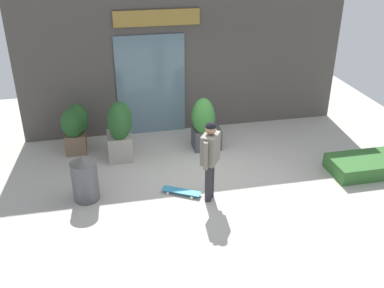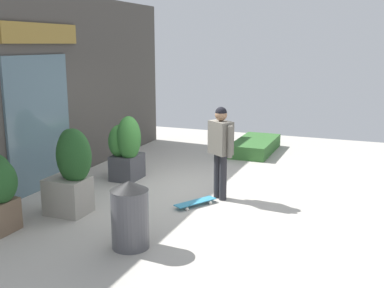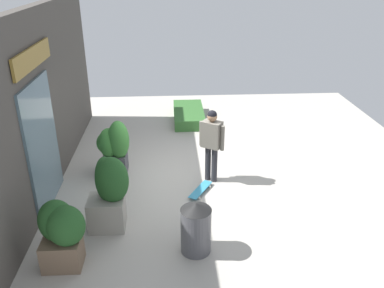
{
  "view_description": "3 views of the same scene",
  "coord_description": "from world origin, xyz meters",
  "px_view_note": "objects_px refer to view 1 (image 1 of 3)",
  "views": [
    {
      "loc": [
        -2.06,
        -7.61,
        4.89
      ],
      "look_at": [
        -0.46,
        -0.14,
        1.02
      ],
      "focal_mm": 41.25,
      "sensor_mm": 36.0,
      "label": 1
    },
    {
      "loc": [
        -7.65,
        -2.99,
        2.7
      ],
      "look_at": [
        -0.46,
        -0.14,
        1.02
      ],
      "focal_mm": 42.96,
      "sensor_mm": 36.0,
      "label": 2
    },
    {
      "loc": [
        -7.89,
        0.31,
        4.44
      ],
      "look_at": [
        -0.46,
        -0.14,
        1.02
      ],
      "focal_mm": 37.02,
      "sensor_mm": 36.0,
      "label": 3
    }
  ],
  "objects_px": {
    "skateboarder": "(210,153)",
    "trash_bin": "(85,178)",
    "planter_box_mid": "(119,130)",
    "planter_box_right": "(205,122)",
    "planter_box_left": "(75,126)",
    "skateboard": "(181,191)"
  },
  "relations": [
    {
      "from": "skateboarder",
      "to": "trash_bin",
      "type": "xyz_separation_m",
      "value": [
        -2.35,
        0.5,
        -0.54
      ]
    },
    {
      "from": "planter_box_mid",
      "to": "trash_bin",
      "type": "distance_m",
      "value": 1.72
    },
    {
      "from": "planter_box_right",
      "to": "trash_bin",
      "type": "distance_m",
      "value": 3.23
    },
    {
      "from": "planter_box_left",
      "to": "trash_bin",
      "type": "bearing_deg",
      "value": -84.46
    },
    {
      "from": "planter_box_left",
      "to": "trash_bin",
      "type": "relative_size",
      "value": 1.23
    },
    {
      "from": "skateboarder",
      "to": "planter_box_left",
      "type": "height_order",
      "value": "skateboarder"
    },
    {
      "from": "skateboard",
      "to": "planter_box_right",
      "type": "distance_m",
      "value": 2.18
    },
    {
      "from": "skateboarder",
      "to": "planter_box_left",
      "type": "distance_m",
      "value": 3.67
    },
    {
      "from": "skateboard",
      "to": "trash_bin",
      "type": "relative_size",
      "value": 0.83
    },
    {
      "from": "skateboard",
      "to": "trash_bin",
      "type": "xyz_separation_m",
      "value": [
        -1.85,
        0.22,
        0.41
      ]
    },
    {
      "from": "trash_bin",
      "to": "skateboard",
      "type": "bearing_deg",
      "value": -6.93
    },
    {
      "from": "planter_box_left",
      "to": "trash_bin",
      "type": "height_order",
      "value": "planter_box_left"
    },
    {
      "from": "planter_box_right",
      "to": "planter_box_mid",
      "type": "bearing_deg",
      "value": -175.7
    },
    {
      "from": "skateboarder",
      "to": "planter_box_mid",
      "type": "height_order",
      "value": "skateboarder"
    },
    {
      "from": "skateboarder",
      "to": "trash_bin",
      "type": "relative_size",
      "value": 1.76
    },
    {
      "from": "skateboard",
      "to": "trash_bin",
      "type": "distance_m",
      "value": 1.9
    },
    {
      "from": "skateboarder",
      "to": "planter_box_mid",
      "type": "distance_m",
      "value": 2.56
    },
    {
      "from": "planter_box_mid",
      "to": "trash_bin",
      "type": "bearing_deg",
      "value": -117.44
    },
    {
      "from": "skateboard",
      "to": "planter_box_left",
      "type": "height_order",
      "value": "planter_box_left"
    },
    {
      "from": "skateboarder",
      "to": "planter_box_right",
      "type": "height_order",
      "value": "skateboarder"
    },
    {
      "from": "planter_box_mid",
      "to": "trash_bin",
      "type": "xyz_separation_m",
      "value": [
        -0.78,
        -1.5,
        -0.27
      ]
    },
    {
      "from": "trash_bin",
      "to": "planter_box_right",
      "type": "bearing_deg",
      "value": 30.85
    }
  ]
}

